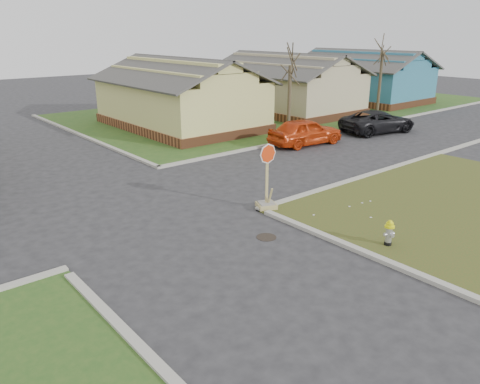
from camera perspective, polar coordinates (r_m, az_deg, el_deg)
ground at (r=14.11m, az=-4.78°, el=-7.25°), size 120.00×120.00×0.00m
verge_far_right at (r=41.20m, az=5.99°, el=10.29°), size 37.00×19.00×0.05m
curbs at (r=18.12m, az=-13.94°, el=-1.66°), size 80.00×40.00×0.12m
manhole at (r=15.01m, az=3.24°, el=-5.51°), size 0.64×0.64×0.01m
side_house_yellow at (r=32.19m, az=-7.35°, el=11.68°), size 7.60×11.60×4.70m
side_house_tan at (r=38.47m, az=5.59°, el=12.93°), size 7.60×11.60×4.70m
side_house_teal at (r=46.08m, az=14.66°, el=13.42°), size 7.60×11.60×4.70m
tree_mid_right at (r=29.84m, az=6.02°, el=11.08°), size 0.22×0.22×4.20m
tree_far_right at (r=37.74m, az=16.67°, el=12.50°), size 0.22×0.22×4.76m
fire_hydrant at (r=14.89m, az=17.72°, el=-4.59°), size 0.30×0.30×0.81m
stop_sign at (r=17.15m, az=3.27°, el=-0.27°), size 0.69×0.67×2.43m
red_sedan at (r=27.27m, az=7.98°, el=7.31°), size 4.70×2.34×1.54m
dark_pickup at (r=31.75m, az=16.47°, el=8.26°), size 5.46×3.31×1.42m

